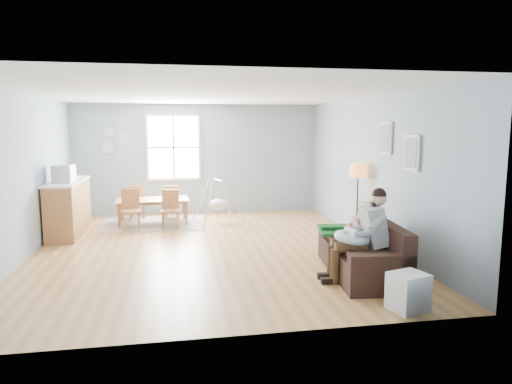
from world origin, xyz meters
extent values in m
cube|color=#AF723E|center=(0.00, 0.00, -0.04)|extent=(8.40, 9.40, 0.08)
cube|color=silver|center=(0.00, 0.00, 3.00)|extent=(8.40, 9.40, 0.60)
cube|color=#8198A8|center=(0.00, 4.66, 1.35)|extent=(8.40, 0.08, 3.90)
cube|color=#8198A8|center=(0.00, -4.66, 1.35)|extent=(8.40, 0.08, 3.90)
cube|color=#8198A8|center=(4.16, 0.00, 1.35)|extent=(0.08, 9.40, 3.90)
cube|color=silver|center=(-0.60, 3.47, 1.65)|extent=(1.32, 0.06, 1.62)
cube|color=white|center=(-0.60, 3.44, 1.65)|extent=(1.20, 0.02, 1.50)
cube|color=silver|center=(-0.60, 3.43, 1.65)|extent=(1.20, 0.03, 0.04)
cube|color=silver|center=(-0.60, 3.43, 1.65)|extent=(0.04, 0.03, 1.50)
cube|color=silver|center=(2.97, -1.50, 1.75)|extent=(0.04, 0.44, 0.54)
cube|color=slate|center=(2.94, -1.50, 1.75)|extent=(0.01, 0.36, 0.46)
cube|color=silver|center=(2.97, -0.60, 1.95)|extent=(0.04, 0.44, 0.54)
cube|color=slate|center=(2.94, -0.60, 1.95)|extent=(0.01, 0.36, 0.46)
cylinder|color=#8EA5AA|center=(-2.10, 3.47, 2.05)|extent=(0.24, 0.02, 0.24)
cylinder|color=#8EA5AA|center=(-1.75, 3.47, 1.85)|extent=(0.26, 0.02, 0.26)
cylinder|color=#8EA5AA|center=(-2.15, 3.47, 1.65)|extent=(0.28, 0.02, 0.28)
cube|color=black|center=(2.07, -1.81, 0.20)|extent=(1.05, 2.05, 0.39)
cube|color=black|center=(2.39, -1.84, 0.59)|extent=(0.40, 1.98, 0.40)
cube|color=black|center=(1.97, -2.69, 0.47)|extent=(0.86, 0.28, 0.15)
cube|color=black|center=(2.16, -0.92, 0.47)|extent=(0.86, 0.28, 0.15)
cube|color=#166329|center=(2.12, -1.16, 0.51)|extent=(1.01, 0.86, 0.04)
cube|color=tan|center=(2.38, -1.32, 0.72)|extent=(0.15, 0.47, 0.47)
cube|color=gray|center=(2.12, -2.09, 0.78)|extent=(0.37, 0.45, 0.58)
sphere|color=#D6A883|center=(2.18, -2.10, 1.16)|extent=(0.21, 0.21, 0.21)
sphere|color=black|center=(2.18, -2.10, 1.21)|extent=(0.20, 0.20, 0.20)
cylinder|color=#321D12|center=(1.77, -2.17, 0.51)|extent=(0.46, 0.19, 0.15)
cylinder|color=#321D12|center=(1.79, -1.96, 0.51)|extent=(0.46, 0.19, 0.15)
cylinder|color=#321D12|center=(1.56, -2.15, 0.24)|extent=(0.13, 0.13, 0.49)
cylinder|color=#321D12|center=(1.57, -1.94, 0.24)|extent=(0.13, 0.13, 0.49)
cube|color=black|center=(1.48, -2.15, 0.04)|extent=(0.24, 0.12, 0.08)
cube|color=black|center=(1.50, -1.94, 0.04)|extent=(0.24, 0.12, 0.08)
torus|color=silver|center=(1.82, -2.07, 0.61)|extent=(0.53, 0.52, 0.20)
cylinder|color=silver|center=(1.82, -2.07, 0.69)|extent=(0.16, 0.29, 0.12)
sphere|color=#D6A883|center=(1.82, -1.91, 0.70)|extent=(0.10, 0.10, 0.10)
cube|color=silver|center=(2.13, -1.62, 0.65)|extent=(0.21, 0.24, 0.33)
sphere|color=#D6A883|center=(2.16, -1.62, 0.88)|extent=(0.16, 0.16, 0.16)
sphere|color=black|center=(2.16, -1.62, 0.91)|extent=(0.15, 0.15, 0.15)
cylinder|color=#DE3681|center=(1.91, -1.68, 0.51)|extent=(0.28, 0.08, 0.08)
cylinder|color=#DE3681|center=(1.91, -1.55, 0.51)|extent=(0.28, 0.08, 0.08)
cylinder|color=#DE3681|center=(1.78, -1.68, 0.35)|extent=(0.07, 0.07, 0.27)
cylinder|color=#DE3681|center=(1.78, -1.56, 0.35)|extent=(0.07, 0.07, 0.27)
cylinder|color=black|center=(2.80, 0.13, 0.01)|extent=(0.26, 0.26, 0.03)
cylinder|color=black|center=(2.80, 0.13, 0.65)|extent=(0.03, 0.03, 1.29)
cylinder|color=orange|center=(2.80, 0.13, 1.34)|extent=(0.30, 0.30, 0.26)
cube|color=white|center=(2.08, -3.18, 0.22)|extent=(0.48, 0.45, 0.44)
cube|color=black|center=(1.91, -3.23, 0.22)|extent=(0.11, 0.30, 0.36)
cube|color=#9C988E|center=(-1.08, 2.34, 0.01)|extent=(2.28, 1.76, 0.01)
imported|color=#935E30|center=(-1.08, 2.34, 0.28)|extent=(1.61, 0.95, 0.55)
cube|color=brown|center=(-1.50, 1.73, 0.42)|extent=(0.43, 0.43, 0.04)
cube|color=brown|center=(-1.52, 1.90, 0.65)|extent=(0.37, 0.08, 0.42)
cylinder|color=brown|center=(-1.64, 1.55, 0.21)|extent=(0.04, 0.04, 0.42)
cylinder|color=brown|center=(-1.33, 1.59, 0.21)|extent=(0.04, 0.04, 0.42)
cylinder|color=brown|center=(-1.67, 1.86, 0.21)|extent=(0.04, 0.04, 0.42)
cylinder|color=brown|center=(-1.36, 1.90, 0.21)|extent=(0.04, 0.04, 0.42)
cube|color=brown|center=(-0.70, 1.70, 0.40)|extent=(0.39, 0.39, 0.04)
cube|color=brown|center=(-0.69, 1.87, 0.62)|extent=(0.36, 0.05, 0.41)
cylinder|color=brown|center=(-0.85, 1.56, 0.20)|extent=(0.04, 0.04, 0.40)
cylinder|color=brown|center=(-0.55, 1.55, 0.20)|extent=(0.04, 0.04, 0.40)
cylinder|color=brown|center=(-0.84, 1.86, 0.20)|extent=(0.04, 0.04, 0.40)
cylinder|color=brown|center=(-0.54, 1.85, 0.20)|extent=(0.04, 0.04, 0.40)
cube|color=brown|center=(-1.47, 2.98, 0.39)|extent=(0.38, 0.38, 0.03)
cube|color=brown|center=(-1.47, 2.81, 0.61)|extent=(0.35, 0.05, 0.40)
cylinder|color=brown|center=(-1.31, 3.12, 0.20)|extent=(0.04, 0.04, 0.39)
cylinder|color=brown|center=(-1.61, 3.13, 0.20)|extent=(0.04, 0.04, 0.39)
cylinder|color=brown|center=(-1.32, 2.82, 0.20)|extent=(0.04, 0.04, 0.39)
cylinder|color=brown|center=(-1.62, 2.83, 0.20)|extent=(0.04, 0.04, 0.39)
cube|color=brown|center=(-0.66, 2.96, 0.38)|extent=(0.37, 0.37, 0.03)
cube|color=brown|center=(-0.67, 2.79, 0.60)|extent=(0.34, 0.05, 0.39)
cylinder|color=brown|center=(-0.51, 3.10, 0.19)|extent=(0.04, 0.04, 0.38)
cylinder|color=brown|center=(-0.80, 3.11, 0.19)|extent=(0.04, 0.04, 0.38)
cylinder|color=brown|center=(-0.52, 2.81, 0.19)|extent=(0.04, 0.04, 0.38)
cylinder|color=brown|center=(-0.81, 2.82, 0.19)|extent=(0.04, 0.04, 0.38)
cube|color=#935E30|center=(-2.70, 1.65, 0.53)|extent=(0.54, 1.90, 1.05)
cube|color=white|center=(-2.70, 1.65, 1.06)|extent=(0.58, 1.94, 0.04)
cube|color=#AEAEB3|center=(-2.68, 1.28, 1.25)|extent=(0.40, 0.38, 0.34)
cube|color=black|center=(-2.85, 1.30, 1.25)|extent=(0.05, 0.28, 0.24)
cylinder|color=#AEAEB3|center=(0.36, 2.20, 0.98)|extent=(0.15, 0.55, 0.04)
ellipsoid|color=silver|center=(0.36, 2.20, 0.42)|extent=(0.40, 0.40, 0.24)
cylinder|color=#AEAEB3|center=(0.36, 2.20, 0.70)|extent=(0.01, 0.01, 0.44)
cylinder|color=#AEAEB3|center=(0.12, 1.83, 0.50)|extent=(0.27, 0.42, 0.97)
cylinder|color=#AEAEB3|center=(0.73, 1.96, 0.50)|extent=(0.40, 0.29, 0.97)
cylinder|color=#AEAEB3|center=(0.00, 2.44, 0.50)|extent=(0.40, 0.29, 0.97)
cylinder|color=#AEAEB3|center=(0.60, 2.56, 0.50)|extent=(0.27, 0.42, 0.97)
camera|label=1|loc=(-0.57, -7.90, 2.12)|focal=32.00mm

